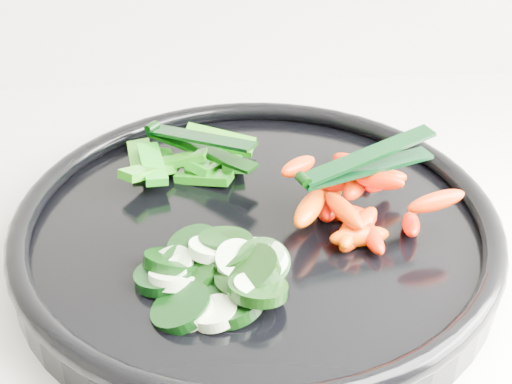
{
  "coord_description": "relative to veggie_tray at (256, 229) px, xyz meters",
  "views": [
    {
      "loc": [
        0.36,
        1.24,
        1.28
      ],
      "look_at": [
        0.39,
        1.69,
        0.99
      ],
      "focal_mm": 50.0,
      "sensor_mm": 36.0,
      "label": 1
    }
  ],
  "objects": [
    {
      "name": "veggie_tray",
      "position": [
        0.0,
        0.0,
        0.0
      ],
      "size": [
        0.38,
        0.38,
        0.04
      ],
      "color": "black",
      "rests_on": "counter"
    },
    {
      "name": "cucumber_pile",
      "position": [
        -0.04,
        -0.06,
        0.01
      ],
      "size": [
        0.12,
        0.12,
        0.04
      ],
      "color": "black",
      "rests_on": "veggie_tray"
    },
    {
      "name": "carrot_pile",
      "position": [
        0.08,
        0.01,
        0.02
      ],
      "size": [
        0.14,
        0.15,
        0.05
      ],
      "color": "#FF4200",
      "rests_on": "veggie_tray"
    },
    {
      "name": "pepper_pile",
      "position": [
        -0.05,
        0.09,
        0.01
      ],
      "size": [
        0.12,
        0.09,
        0.04
      ],
      "color": "#13700A",
      "rests_on": "veggie_tray"
    },
    {
      "name": "tong_carrot",
      "position": [
        0.08,
        0.0,
        0.05
      ],
      "size": [
        0.11,
        0.05,
        0.02
      ],
      "color": "black",
      "rests_on": "carrot_pile"
    },
    {
      "name": "tong_pepper",
      "position": [
        -0.04,
        0.09,
        0.03
      ],
      "size": [
        0.1,
        0.08,
        0.02
      ],
      "color": "black",
      "rests_on": "pepper_pile"
    }
  ]
}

